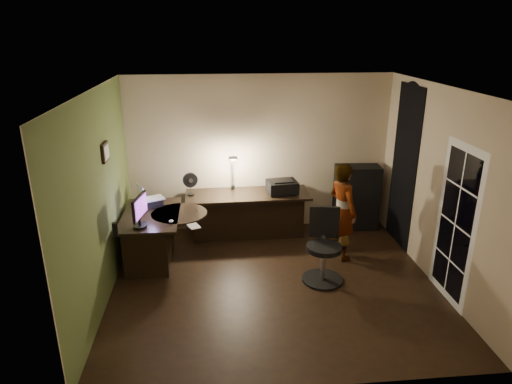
{
  "coord_description": "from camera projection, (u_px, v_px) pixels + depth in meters",
  "views": [
    {
      "loc": [
        -0.8,
        -5.57,
        3.4
      ],
      "look_at": [
        -0.15,
        1.05,
        1.0
      ],
      "focal_mm": 32.0,
      "sensor_mm": 36.0,
      "label": 1
    }
  ],
  "objects": [
    {
      "name": "monitor",
      "position": [
        139.0,
        215.0,
        6.28
      ],
      "size": [
        0.2,
        0.5,
        0.33
      ],
      "primitive_type": "cube",
      "rotation": [
        0.0,
        0.0,
        -0.2
      ],
      "color": "black",
      "rests_on": "desk_left"
    },
    {
      "name": "speaker",
      "position": [
        115.0,
        230.0,
        6.01
      ],
      "size": [
        0.08,
        0.08,
        0.19
      ],
      "primitive_type": "cylinder",
      "rotation": [
        0.0,
        0.0,
        0.12
      ],
      "color": "black",
      "rests_on": "desk_left"
    },
    {
      "name": "wall_left",
      "position": [
        99.0,
        200.0,
        5.78
      ],
      "size": [
        0.01,
        4.0,
        2.7
      ],
      "primitive_type": "cube",
      "color": "#C2AD8B",
      "rests_on": "floor"
    },
    {
      "name": "notepad",
      "position": [
        194.0,
        226.0,
        6.33
      ],
      "size": [
        0.21,
        0.24,
        0.01
      ],
      "primitive_type": "cube",
      "rotation": [
        0.0,
        0.0,
        0.41
      ],
      "color": "silver",
      "rests_on": "desk_left"
    },
    {
      "name": "arched_doorway",
      "position": [
        404.0,
        167.0,
        7.28
      ],
      "size": [
        0.01,
        0.9,
        2.6
      ],
      "primitive_type": "cube",
      "color": "black",
      "rests_on": "floor"
    },
    {
      "name": "desk_left",
      "position": [
        153.0,
        238.0,
        6.93
      ],
      "size": [
        0.84,
        1.36,
        0.78
      ],
      "primitive_type": "cube",
      "rotation": [
        0.0,
        0.0,
        -0.0
      ],
      "color": "black",
      "rests_on": "floor"
    },
    {
      "name": "printer",
      "position": [
        282.0,
        186.0,
        7.64
      ],
      "size": [
        0.53,
        0.43,
        0.22
      ],
      "primitive_type": "cube",
      "rotation": [
        0.0,
        0.0,
        0.12
      ],
      "color": "black",
      "rests_on": "desk_right"
    },
    {
      "name": "person",
      "position": [
        342.0,
        212.0,
        6.94
      ],
      "size": [
        0.56,
        0.65,
        1.53
      ],
      "primitive_type": "imported",
      "rotation": [
        0.0,
        0.0,
        1.99
      ],
      "color": "#D8A88C",
      "rests_on": "floor"
    },
    {
      "name": "green_wall_overlay",
      "position": [
        100.0,
        200.0,
        5.78
      ],
      "size": [
        0.0,
        4.0,
        2.7
      ],
      "primitive_type": "cube",
      "color": "#4F602D",
      "rests_on": "floor"
    },
    {
      "name": "laptop_stand",
      "position": [
        153.0,
        203.0,
        7.04
      ],
      "size": [
        0.33,
        0.31,
        0.11
      ],
      "primitive_type": "cube",
      "rotation": [
        0.0,
        0.0,
        0.42
      ],
      "color": "silver",
      "rests_on": "desk_left"
    },
    {
      "name": "cabinet",
      "position": [
        356.0,
        197.0,
        8.07
      ],
      "size": [
        0.79,
        0.43,
        1.15
      ],
      "primitive_type": "cube",
      "rotation": [
        0.0,
        0.0,
        -0.06
      ],
      "color": "black",
      "rests_on": "floor"
    },
    {
      "name": "desk_right",
      "position": [
        248.0,
        215.0,
        7.78
      ],
      "size": [
        2.09,
        0.76,
        0.78
      ],
      "primitive_type": "cube",
      "rotation": [
        0.0,
        0.0,
        0.02
      ],
      "color": "black",
      "rests_on": "floor"
    },
    {
      "name": "desk_lamp",
      "position": [
        233.0,
        170.0,
        7.73
      ],
      "size": [
        0.25,
        0.34,
        0.67
      ],
      "primitive_type": "cube",
      "rotation": [
        0.0,
        0.0,
        0.33
      ],
      "color": "black",
      "rests_on": "desk_right"
    },
    {
      "name": "wall_back",
      "position": [
        259.0,
        154.0,
        7.86
      ],
      "size": [
        4.5,
        0.01,
        2.7
      ],
      "primitive_type": "cube",
      "color": "#C2AD8B",
      "rests_on": "floor"
    },
    {
      "name": "framed_picture",
      "position": [
        105.0,
        152.0,
        6.03
      ],
      "size": [
        0.04,
        0.3,
        0.25
      ],
      "primitive_type": "cube",
      "color": "black",
      "rests_on": "wall_left"
    },
    {
      "name": "pen",
      "position": [
        198.0,
        209.0,
        6.92
      ],
      "size": [
        0.01,
        0.15,
        0.01
      ],
      "primitive_type": "cube",
      "rotation": [
        0.0,
        0.0,
        0.0
      ],
      "color": "black",
      "rests_on": "desk_left"
    },
    {
      "name": "wall_front",
      "position": [
        306.0,
        269.0,
        4.11
      ],
      "size": [
        4.5,
        0.01,
        2.7
      ],
      "primitive_type": "cube",
      "color": "#C2AD8B",
      "rests_on": "floor"
    },
    {
      "name": "french_door",
      "position": [
        455.0,
        225.0,
        5.78
      ],
      "size": [
        0.02,
        0.92,
        2.1
      ],
      "primitive_type": "cube",
      "color": "white",
      "rests_on": "floor"
    },
    {
      "name": "headphones",
      "position": [
        278.0,
        186.0,
        7.84
      ],
      "size": [
        0.19,
        0.09,
        0.09
      ],
      "primitive_type": "cube",
      "rotation": [
        0.0,
        0.0,
        0.03
      ],
      "color": "navy",
      "rests_on": "desk_right"
    },
    {
      "name": "ceiling",
      "position": [
        277.0,
        89.0,
        5.52
      ],
      "size": [
        4.5,
        4.0,
        0.01
      ],
      "primitive_type": "cube",
      "color": "silver",
      "rests_on": "floor"
    },
    {
      "name": "mouse",
      "position": [
        171.0,
        221.0,
        6.46
      ],
      "size": [
        0.07,
        0.1,
        0.03
      ],
      "primitive_type": "ellipsoid",
      "rotation": [
        0.0,
        0.0,
        -0.12
      ],
      "color": "silver",
      "rests_on": "desk_left"
    },
    {
      "name": "office_chair",
      "position": [
        324.0,
        248.0,
        6.34
      ],
      "size": [
        0.68,
        0.68,
        1.04
      ],
      "primitive_type": "cube",
      "rotation": [
        0.0,
        0.0,
        -0.19
      ],
      "color": "black",
      "rests_on": "floor"
    },
    {
      "name": "wall_right",
      "position": [
        439.0,
        188.0,
        6.19
      ],
      "size": [
        0.01,
        4.0,
        2.7
      ],
      "primitive_type": "cube",
      "color": "#C2AD8B",
      "rests_on": "floor"
    },
    {
      "name": "laptop",
      "position": [
        152.0,
        192.0,
        6.98
      ],
      "size": [
        0.46,
        0.45,
        0.24
      ],
      "primitive_type": "cube",
      "rotation": [
        0.0,
        0.0,
        0.44
      ],
      "color": "silver",
      "rests_on": "laptop_stand"
    },
    {
      "name": "desk_fan",
      "position": [
        190.0,
        184.0,
        7.51
      ],
      "size": [
        0.27,
        0.2,
        0.38
      ],
      "primitive_type": "cube",
      "rotation": [
        0.0,
        0.0,
        0.32
      ],
      "color": "black",
      "rests_on": "desk_right"
    },
    {
      "name": "floor",
      "position": [
        274.0,
        283.0,
        6.44
      ],
      "size": [
        4.5,
        4.0,
        0.01
      ],
      "primitive_type": "cube",
      "color": "black",
      "rests_on": "ground"
    },
    {
      "name": "phone",
      "position": [
        143.0,
        223.0,
        6.43
      ],
      "size": [
        0.08,
        0.13,
        0.01
      ],
      "primitive_type": "cube",
      "rotation": [
        0.0,
        0.0,
        -0.12
      ],
      "color": "black",
      "rests_on": "desk_left"
    }
  ]
}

